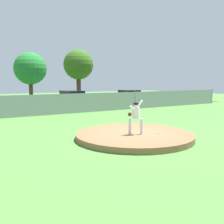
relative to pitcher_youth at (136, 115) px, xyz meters
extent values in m
plane|color=#4C8438|center=(0.14, 6.27, -1.14)|extent=(80.00, 80.00, 0.00)
cube|color=#2B2B2D|center=(0.14, 14.77, -1.13)|extent=(44.00, 7.00, 0.01)
cylinder|color=brown|center=(0.14, 0.27, -1.01)|extent=(5.41, 5.41, 0.26)
cylinder|color=silver|center=(-0.23, 0.12, -0.52)|extent=(0.13, 0.13, 0.71)
cylinder|color=silver|center=(0.25, -0.12, -0.52)|extent=(0.13, 0.13, 0.71)
cylinder|color=silver|center=(0.01, 0.00, 0.08)|extent=(0.32, 0.32, 0.50)
cylinder|color=silver|center=(0.19, 0.00, 0.44)|extent=(0.38, 0.25, 0.47)
cylinder|color=silver|center=(-0.17, 0.00, 0.21)|extent=(0.29, 0.20, 0.46)
ellipsoid|color=#4C2D14|center=(-0.29, 0.05, 0.04)|extent=(0.20, 0.12, 0.18)
sphere|color=tan|center=(0.01, 0.00, 0.44)|extent=(0.20, 0.20, 0.20)
cylinder|color=black|center=(0.01, 0.00, 0.51)|extent=(0.21, 0.21, 0.09)
sphere|color=white|center=(0.89, -0.48, -0.84)|extent=(0.07, 0.07, 0.07)
cube|color=gray|center=(0.14, 10.27, -0.32)|extent=(38.22, 0.03, 1.62)
cylinder|color=slate|center=(7.79, 10.27, -0.27)|extent=(0.07, 0.07, 1.72)
cylinder|color=slate|center=(19.25, 10.27, -0.27)|extent=(0.07, 0.07, 1.72)
cube|color=#161E4C|center=(10.57, 15.07, -0.47)|extent=(2.08, 4.17, 0.70)
cube|color=black|center=(10.57, 15.07, 0.17)|extent=(1.84, 2.32, 0.57)
cylinder|color=black|center=(10.63, 16.33, -0.82)|extent=(1.99, 0.73, 0.64)
cylinder|color=black|center=(10.52, 13.80, -0.82)|extent=(1.99, 0.73, 0.64)
cube|color=#146066|center=(3.19, 14.56, -0.43)|extent=(1.93, 4.55, 0.76)
cube|color=black|center=(3.19, 14.56, 0.25)|extent=(1.73, 2.52, 0.60)
cylinder|color=black|center=(3.15, 15.96, -0.82)|extent=(1.89, 0.69, 0.64)
cylinder|color=black|center=(3.23, 13.17, -0.82)|extent=(1.89, 0.69, 0.64)
cone|color=orange|center=(8.23, 14.07, -0.85)|extent=(0.32, 0.32, 0.55)
cube|color=black|center=(8.23, 14.07, -1.11)|extent=(0.40, 0.40, 0.03)
cylinder|color=#4C331E|center=(0.97, 21.46, 0.25)|extent=(0.45, 0.45, 2.77)
sphere|color=#257D2F|center=(0.97, 21.46, 2.95)|extent=(3.74, 3.74, 3.74)
cylinder|color=#4C331E|center=(7.05, 21.37, 0.56)|extent=(0.57, 0.57, 3.39)
sphere|color=#37631B|center=(7.05, 21.37, 3.59)|extent=(3.83, 3.83, 3.83)
camera|label=1|loc=(-6.85, -8.95, 1.51)|focal=40.73mm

